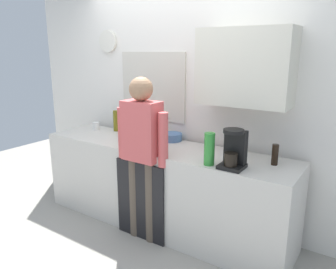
{
  "coord_description": "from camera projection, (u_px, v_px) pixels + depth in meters",
  "views": [
    {
      "loc": [
        1.84,
        -2.31,
        1.82
      ],
      "look_at": [
        0.12,
        0.25,
        1.03
      ],
      "focal_mm": 34.92,
      "sensor_mm": 36.0,
      "label": 1
    }
  ],
  "objects": [
    {
      "name": "person_at_sink",
      "position": [
        142.0,
        147.0,
        3.07
      ],
      "size": [
        0.57,
        0.22,
        1.6
      ],
      "rotation": [
        0.0,
        0.0,
        0.18
      ],
      "color": "brown",
      "rests_on": "ground_plane"
    },
    {
      "name": "mixing_bowl",
      "position": [
        172.0,
        137.0,
        3.52
      ],
      "size": [
        0.22,
        0.22,
        0.08
      ],
      "primitive_type": "cylinder",
      "color": "#4C72A5",
      "rests_on": "kitchen_counter"
    },
    {
      "name": "bottle_red_vinegar",
      "position": [
        130.0,
        128.0,
        3.63
      ],
      "size": [
        0.06,
        0.06,
        0.22
      ],
      "primitive_type": "cylinder",
      "color": "maroon",
      "rests_on": "kitchen_counter"
    },
    {
      "name": "potted_plant",
      "position": [
        139.0,
        137.0,
        3.15
      ],
      "size": [
        0.15,
        0.15,
        0.23
      ],
      "color": "#9E5638",
      "rests_on": "kitchen_counter"
    },
    {
      "name": "bottle_clear_soda",
      "position": [
        209.0,
        149.0,
        2.75
      ],
      "size": [
        0.09,
        0.09,
        0.28
      ],
      "primitive_type": "cylinder",
      "color": "#2D8C33",
      "rests_on": "kitchen_counter"
    },
    {
      "name": "storage_canister",
      "position": [
        146.0,
        132.0,
        3.53
      ],
      "size": [
        0.14,
        0.14,
        0.17
      ],
      "primitive_type": "cylinder",
      "color": "silver",
      "rests_on": "kitchen_counter"
    },
    {
      "name": "coffee_maker",
      "position": [
        234.0,
        150.0,
        2.69
      ],
      "size": [
        0.2,
        0.2,
        0.33
      ],
      "color": "black",
      "rests_on": "kitchen_counter"
    },
    {
      "name": "cup_white_mug",
      "position": [
        96.0,
        126.0,
        3.99
      ],
      "size": [
        0.08,
        0.08,
        0.09
      ],
      "primitive_type": "cylinder",
      "color": "white",
      "rests_on": "kitchen_counter"
    },
    {
      "name": "kitchen_counter",
      "position": [
        161.0,
        186.0,
        3.43
      ],
      "size": [
        2.75,
        0.64,
        0.88
      ],
      "primitive_type": "cube",
      "color": "beige",
      "rests_on": "ground_plane"
    },
    {
      "name": "bottle_dark_sauce",
      "position": [
        275.0,
        155.0,
        2.76
      ],
      "size": [
        0.06,
        0.06,
        0.18
      ],
      "primitive_type": "cylinder",
      "color": "black",
      "rests_on": "kitchen_counter"
    },
    {
      "name": "dishwasher_panel",
      "position": [
        140.0,
        201.0,
        3.19
      ],
      "size": [
        0.56,
        0.02,
        0.79
      ],
      "primitive_type": "cube",
      "color": "black",
      "rests_on": "ground_plane"
    },
    {
      "name": "ground_plane",
      "position": [
        144.0,
        236.0,
        3.3
      ],
      "size": [
        8.0,
        8.0,
        0.0
      ],
      "primitive_type": "plane",
      "color": "#9E998E"
    },
    {
      "name": "back_wall_assembly",
      "position": [
        189.0,
        96.0,
        3.48
      ],
      "size": [
        4.35,
        0.42,
        2.6
      ],
      "color": "white",
      "rests_on": "ground_plane"
    },
    {
      "name": "dish_soap",
      "position": [
        133.0,
        134.0,
        3.49
      ],
      "size": [
        0.06,
        0.06,
        0.18
      ],
      "color": "yellow",
      "rests_on": "kitchen_counter"
    },
    {
      "name": "bottle_olive_oil",
      "position": [
        116.0,
        121.0,
        3.92
      ],
      "size": [
        0.06,
        0.06,
        0.25
      ],
      "primitive_type": "cylinder",
      "color": "olive",
      "rests_on": "kitchen_counter"
    }
  ]
}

